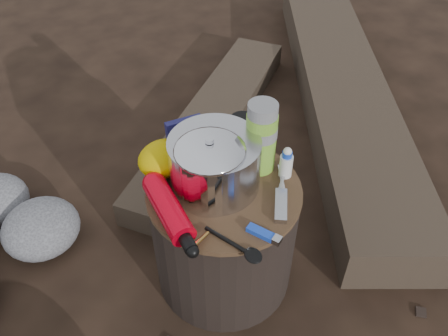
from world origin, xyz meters
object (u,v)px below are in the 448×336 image
log_main (341,88)px  camping_pot (210,168)px  stump (224,235)px  thermos (261,138)px  travel_mug (243,134)px  fuel_bottle (169,209)px

log_main → camping_pot: bearing=-121.0°
stump → thermos: thermos is taller
stump → travel_mug: bearing=41.4°
camping_pot → travel_mug: bearing=32.8°
stump → log_main: 1.12m
travel_mug → thermos: bearing=-90.8°
stump → camping_pot: size_ratio=2.36×
stump → fuel_bottle: (-0.17, -0.01, 0.23)m
stump → log_main: bearing=29.1°
camping_pot → travel_mug: (0.18, 0.11, -0.04)m
fuel_bottle → camping_pot: bearing=13.4°
stump → fuel_bottle: bearing=-175.4°
stump → log_main: (0.98, 0.54, -0.11)m
log_main → fuel_bottle: 1.32m
stump → camping_pot: 0.29m
fuel_bottle → log_main: bearing=30.1°
log_main → stump: bearing=-119.7°
stump → camping_pot: bearing=167.6°
fuel_bottle → thermos: (0.31, 0.04, 0.08)m
camping_pot → log_main: bearing=27.9°
fuel_bottle → travel_mug: size_ratio=2.46×
thermos → travel_mug: thermos is taller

